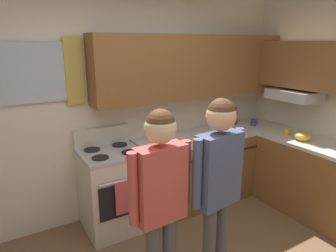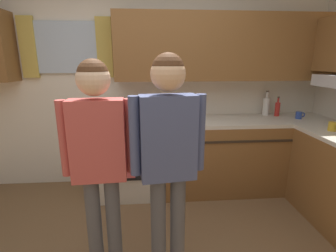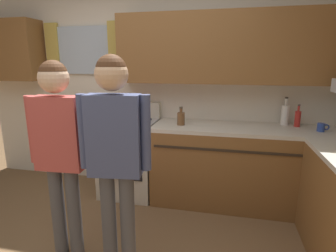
{
  "view_description": "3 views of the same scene",
  "coord_description": "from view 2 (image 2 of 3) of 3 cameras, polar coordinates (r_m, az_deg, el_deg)",
  "views": [
    {
      "loc": [
        -1.18,
        -1.34,
        2.01
      ],
      "look_at": [
        0.2,
        0.98,
        1.26
      ],
      "focal_mm": 32.1,
      "sensor_mm": 36.0,
      "label": 1
    },
    {
      "loc": [
        0.09,
        -1.31,
        1.59
      ],
      "look_at": [
        0.24,
        0.71,
        1.05
      ],
      "focal_mm": 26.72,
      "sensor_mm": 36.0,
      "label": 2
    },
    {
      "loc": [
        0.96,
        -1.42,
        1.58
      ],
      "look_at": [
        0.51,
        0.59,
        1.1
      ],
      "focal_mm": 28.94,
      "sensor_mm": 36.0,
      "label": 3
    }
  ],
  "objects": [
    {
      "name": "back_wall_unit",
      "position": [
        3.13,
        -4.21,
        12.77
      ],
      "size": [
        4.6,
        0.42,
        2.6
      ],
      "color": "silver",
      "rests_on": "ground"
    },
    {
      "name": "kitchen_counter_run",
      "position": [
        3.05,
        24.69,
        -8.53
      ],
      "size": [
        2.14,
        2.09,
        0.9
      ],
      "color": "brown",
      "rests_on": "ground"
    },
    {
      "name": "stove_oven",
      "position": [
        3.08,
        -9.08,
        -6.72
      ],
      "size": [
        0.63,
        0.67,
        1.1
      ],
      "color": "beige",
      "rests_on": "ground"
    },
    {
      "name": "bottle_sauce_red",
      "position": [
        3.46,
        23.67,
        3.64
      ],
      "size": [
        0.06,
        0.06,
        0.25
      ],
      "color": "red",
      "rests_on": "kitchen_counter_run"
    },
    {
      "name": "bottle_squat_brown",
      "position": [
        2.89,
        3.12,
        2.59
      ],
      "size": [
        0.08,
        0.08,
        0.21
      ],
      "color": "brown",
      "rests_on": "kitchen_counter_run"
    },
    {
      "name": "bottle_milk_white",
      "position": [
        3.46,
        21.46,
        4.31
      ],
      "size": [
        0.08,
        0.08,
        0.31
      ],
      "color": "white",
      "rests_on": "kitchen_counter_run"
    },
    {
      "name": "mug_cobalt_blue",
      "position": [
        3.42,
        27.74,
        2.2
      ],
      "size": [
        0.11,
        0.07,
        0.08
      ],
      "color": "#2D479E",
      "rests_on": "kitchen_counter_run"
    },
    {
      "name": "mug_mustard_yellow",
      "position": [
        3.0,
        33.45,
        -0.08
      ],
      "size": [
        0.12,
        0.08,
        0.09
      ],
      "color": "gold",
      "rests_on": "kitchen_counter_run"
    },
    {
      "name": "adult_left",
      "position": [
        1.76,
        -15.57,
        -5.08
      ],
      "size": [
        0.5,
        0.22,
        1.6
      ],
      "color": "#4C4C51",
      "rests_on": "ground"
    },
    {
      "name": "adult_in_plaid",
      "position": [
        1.67,
        0.02,
        -4.74
      ],
      "size": [
        0.5,
        0.22,
        1.64
      ],
      "color": "#4C4C51",
      "rests_on": "ground"
    }
  ]
}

